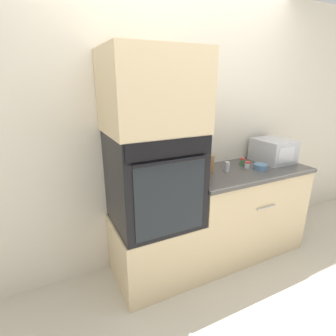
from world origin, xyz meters
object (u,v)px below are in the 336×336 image
at_px(knife_block, 206,163).
at_px(condiment_jar_far, 247,165).
at_px(condiment_jar_mid, 227,167).
at_px(microwave, 273,150).
at_px(condiment_jar_near, 242,162).
at_px(wall_oven, 154,179).
at_px(bowl, 260,167).

height_order(knife_block, condiment_jar_far, knife_block).
bearing_deg(condiment_jar_mid, knife_block, 154.30).
xyz_separation_m(microwave, condiment_jar_near, (-0.37, 0.04, -0.08)).
bearing_deg(condiment_jar_far, microwave, 8.30).
relative_size(wall_oven, microwave, 2.02).
bearing_deg(microwave, condiment_jar_mid, -175.44).
relative_size(wall_oven, condiment_jar_far, 12.08).
distance_m(microwave, bowl, 0.36).
distance_m(wall_oven, condiment_jar_mid, 0.75).
relative_size(microwave, knife_block, 1.84).
height_order(wall_oven, microwave, wall_oven).
bearing_deg(condiment_jar_mid, condiment_jar_far, -1.41).
bearing_deg(condiment_jar_far, knife_block, 167.72).
bearing_deg(wall_oven, condiment_jar_mid, 1.66).
bearing_deg(knife_block, condiment_jar_mid, -25.70).
bearing_deg(condiment_jar_far, bowl, -49.16).
relative_size(wall_oven, condiment_jar_near, 10.54).
height_order(microwave, condiment_jar_far, microwave).
height_order(bowl, condiment_jar_far, condiment_jar_far).
relative_size(wall_oven, knife_block, 3.71).
distance_m(wall_oven, microwave, 1.39).
distance_m(bowl, condiment_jar_far, 0.12).
distance_m(knife_block, bowl, 0.54).
height_order(knife_block, bowl, knife_block).
distance_m(wall_oven, condiment_jar_far, 1.00).
height_order(condiment_jar_mid, condiment_jar_far, condiment_jar_mid).
relative_size(condiment_jar_near, condiment_jar_mid, 0.79).
xyz_separation_m(microwave, knife_block, (-0.82, 0.04, -0.04)).
distance_m(wall_oven, bowl, 1.08).
xyz_separation_m(wall_oven, condiment_jar_mid, (0.75, 0.02, -0.01)).
bearing_deg(condiment_jar_near, wall_oven, -173.90).
bearing_deg(microwave, condiment_jar_far, -171.70).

